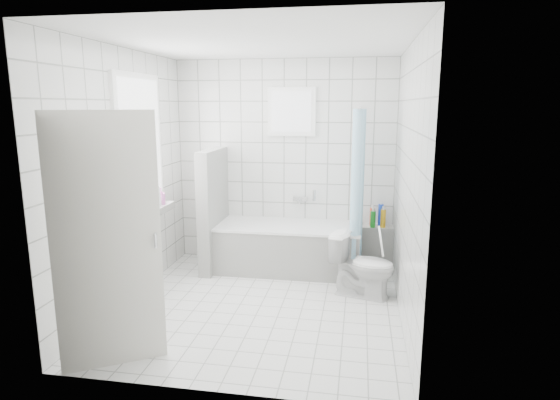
# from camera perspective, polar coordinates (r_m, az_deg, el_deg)

# --- Properties ---
(ground) EXTENTS (3.00, 3.00, 0.00)m
(ground) POSITION_cam_1_polar(r_m,az_deg,el_deg) (4.95, -2.39, -12.76)
(ground) COLOR white
(ground) RESTS_ON ground
(ceiling) EXTENTS (3.00, 3.00, 0.00)m
(ceiling) POSITION_cam_1_polar(r_m,az_deg,el_deg) (4.55, -2.68, 18.66)
(ceiling) COLOR white
(ceiling) RESTS_ON ground
(wall_back) EXTENTS (2.80, 0.02, 2.60)m
(wall_back) POSITION_cam_1_polar(r_m,az_deg,el_deg) (6.03, 0.50, 4.52)
(wall_back) COLOR white
(wall_back) RESTS_ON ground
(wall_front) EXTENTS (2.80, 0.02, 2.60)m
(wall_front) POSITION_cam_1_polar(r_m,az_deg,el_deg) (3.15, -8.31, -2.07)
(wall_front) COLOR white
(wall_front) RESTS_ON ground
(wall_left) EXTENTS (0.02, 3.00, 2.60)m
(wall_left) POSITION_cam_1_polar(r_m,az_deg,el_deg) (5.05, -18.25, 2.59)
(wall_left) COLOR white
(wall_left) RESTS_ON ground
(wall_right) EXTENTS (0.02, 3.00, 2.60)m
(wall_right) POSITION_cam_1_polar(r_m,az_deg,el_deg) (4.49, 15.23, 1.71)
(wall_right) COLOR white
(wall_right) RESTS_ON ground
(window_left) EXTENTS (0.01, 0.90, 1.40)m
(window_left) POSITION_cam_1_polar(r_m,az_deg,el_deg) (5.26, -16.50, 6.32)
(window_left) COLOR white
(window_left) RESTS_ON wall_left
(window_back) EXTENTS (0.50, 0.01, 0.50)m
(window_back) POSITION_cam_1_polar(r_m,az_deg,el_deg) (5.93, 1.41, 10.70)
(window_back) COLOR white
(window_back) RESTS_ON wall_back
(window_sill) EXTENTS (0.18, 1.02, 0.08)m
(window_sill) POSITION_cam_1_polar(r_m,az_deg,el_deg) (5.36, -15.62, -1.57)
(window_sill) COLOR white
(window_sill) RESTS_ON wall_left
(door) EXTENTS (0.70, 0.46, 2.00)m
(door) POSITION_cam_1_polar(r_m,az_deg,el_deg) (3.80, -20.31, -5.01)
(door) COLOR silver
(door) RESTS_ON ground
(bathtub) EXTENTS (1.76, 0.77, 0.58)m
(bathtub) POSITION_cam_1_polar(r_m,az_deg,el_deg) (5.86, 1.05, -5.79)
(bathtub) COLOR white
(bathtub) RESTS_ON ground
(partition_wall) EXTENTS (0.15, 0.85, 1.50)m
(partition_wall) POSITION_cam_1_polar(r_m,az_deg,el_deg) (5.91, -8.11, -1.15)
(partition_wall) COLOR white
(partition_wall) RESTS_ON ground
(tiled_ledge) EXTENTS (0.40, 0.24, 0.55)m
(tiled_ledge) POSITION_cam_1_polar(r_m,az_deg,el_deg) (6.05, 11.73, -5.62)
(tiled_ledge) COLOR white
(tiled_ledge) RESTS_ON ground
(toilet) EXTENTS (0.75, 0.54, 0.69)m
(toilet) POSITION_cam_1_polar(r_m,az_deg,el_deg) (5.15, 10.06, -7.84)
(toilet) COLOR white
(toilet) RESTS_ON ground
(curtain_rod) EXTENTS (0.02, 0.80, 0.02)m
(curtain_rod) POSITION_cam_1_polar(r_m,az_deg,el_deg) (5.51, 9.71, 11.00)
(curtain_rod) COLOR silver
(curtain_rod) RESTS_ON wall_back
(shower_curtain) EXTENTS (0.14, 0.48, 1.78)m
(shower_curtain) POSITION_cam_1_polar(r_m,az_deg,el_deg) (5.46, 9.38, 1.51)
(shower_curtain) COLOR #47A5D1
(shower_curtain) RESTS_ON curtain_rod
(tub_faucet) EXTENTS (0.18, 0.06, 0.06)m
(tub_faucet) POSITION_cam_1_polar(r_m,az_deg,el_deg) (6.03, 2.49, 0.19)
(tub_faucet) COLOR silver
(tub_faucet) RESTS_ON wall_back
(sill_bottles) EXTENTS (0.17, 0.76, 0.33)m
(sill_bottles) POSITION_cam_1_polar(r_m,az_deg,el_deg) (5.31, -15.66, 0.24)
(sill_bottles) COLOR silver
(sill_bottles) RESTS_ON window_sill
(ledge_bottles) EXTENTS (0.19, 0.17, 0.27)m
(ledge_bottles) POSITION_cam_1_polar(r_m,az_deg,el_deg) (5.92, 11.80, -2.07)
(ledge_bottles) COLOR blue
(ledge_bottles) RESTS_ON tiled_ledge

